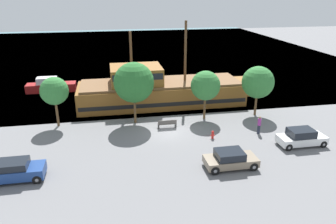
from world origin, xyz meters
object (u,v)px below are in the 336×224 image
bench_promenade_east (167,124)px  pedestrian_walking_near (259,125)px  pirate_ship (159,90)px  parked_car_curb_rear (15,171)px  parked_car_curb_front (230,159)px  moored_boat_dockside (51,86)px  parked_car_curb_mid (301,137)px  fire_hydrant (213,134)px

bench_promenade_east → pedestrian_walking_near: size_ratio=1.06×
pedestrian_walking_near → pirate_ship: bearing=127.7°
pirate_ship → parked_car_curb_rear: size_ratio=5.21×
parked_car_curb_front → parked_car_curb_rear: bearing=175.8°
parked_car_curb_rear → moored_boat_dockside: bearing=91.8°
parked_car_curb_front → parked_car_curb_mid: size_ratio=0.97×
moored_boat_dockside → parked_car_curb_front: size_ratio=1.58×
parked_car_curb_mid → parked_car_curb_rear: size_ratio=1.05×
parked_car_curb_mid → pedestrian_walking_near: pedestrian_walking_near is taller
moored_boat_dockside → parked_car_curb_mid: moored_boat_dockside is taller
fire_hydrant → pedestrian_walking_near: pedestrian_walking_near is taller
parked_car_curb_rear → pedestrian_walking_near: size_ratio=2.27×
parked_car_curb_rear → bench_promenade_east: size_ratio=2.14×
fire_hydrant → pedestrian_walking_near: (4.60, 0.27, 0.47)m
parked_car_curb_rear → bench_promenade_east: 14.20m
pedestrian_walking_near → moored_boat_dockside: bearing=140.0°
pirate_ship → moored_boat_dockside: pirate_ship is taller
pirate_ship → moored_boat_dockside: (-13.30, 7.56, -0.95)m
moored_boat_dockside → bench_promenade_east: (12.97, -14.90, -0.28)m
parked_car_curb_mid → bench_promenade_east: bearing=151.6°
moored_boat_dockside → pirate_ship: bearing=-29.6°
moored_boat_dockside → pedestrian_walking_near: moored_boat_dockside is taller
parked_car_curb_rear → pedestrian_walking_near: 20.93m
parked_car_curb_front → fire_hydrant: size_ratio=5.19×
moored_boat_dockside → parked_car_curb_front: bearing=-54.8°
moored_boat_dockside → parked_car_curb_rear: moored_boat_dockside is taller
parked_car_curb_rear → bench_promenade_east: bearing=30.1°
moored_boat_dockside → parked_car_curb_front: 28.34m
fire_hydrant → moored_boat_dockside: bearing=132.6°
pirate_ship → moored_boat_dockside: size_ratio=3.24×
parked_car_curb_front → bench_promenade_east: 8.92m
fire_hydrant → bench_promenade_east: bench_promenade_east is taller
moored_boat_dockside → parked_car_curb_mid: (23.73, -20.73, 0.01)m
moored_boat_dockside → fire_hydrant: size_ratio=8.22×
pirate_ship → parked_car_curb_rear: pirate_ship is taller
parked_car_curb_mid → bench_promenade_east: size_ratio=2.25×
moored_boat_dockside → parked_car_curb_mid: bearing=-41.1°
bench_promenade_east → pedestrian_walking_near: 8.72m
fire_hydrant → parked_car_curb_front: bearing=-93.1°
moored_boat_dockside → bench_promenade_east: bearing=-49.0°
parked_car_curb_mid → moored_boat_dockside: bearing=138.9°
bench_promenade_east → pedestrian_walking_near: pedestrian_walking_near is taller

